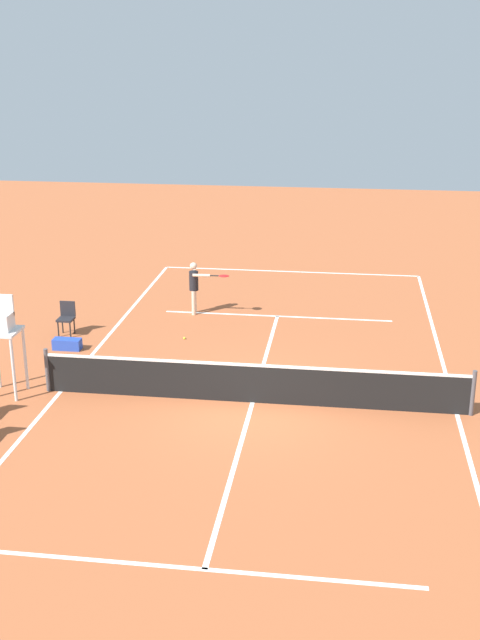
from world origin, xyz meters
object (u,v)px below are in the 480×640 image
at_px(equipment_bag, 67,344).
at_px(umpire_chair, 2,330).
at_px(tennis_ball, 184,338).
at_px(player_serving, 195,284).
at_px(courtside_chair_mid, 67,317).

bearing_deg(equipment_bag, umpire_chair, 82.41).
height_order(tennis_ball, equipment_bag, equipment_bag).
height_order(player_serving, equipment_bag, player_serving).
distance_m(tennis_ball, umpire_chair, 5.63).
distance_m(player_serving, courtside_chair_mid, 4.06).
bearing_deg(player_serving, umpire_chair, -29.60).
bearing_deg(player_serving, courtside_chair_mid, -57.51).
bearing_deg(courtside_chair_mid, tennis_ball, -179.25).
bearing_deg(equipment_bag, courtside_chair_mid, -71.01).
bearing_deg(equipment_bag, player_serving, -129.86).
xyz_separation_m(player_serving, courtside_chair_mid, (3.30, 2.32, -0.43)).
relative_size(player_serving, equipment_bag, 2.14).
relative_size(player_serving, courtside_chair_mid, 1.71).
height_order(tennis_ball, umpire_chair, umpire_chair).
xyz_separation_m(player_serving, equipment_bag, (2.90, 3.48, -0.81)).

